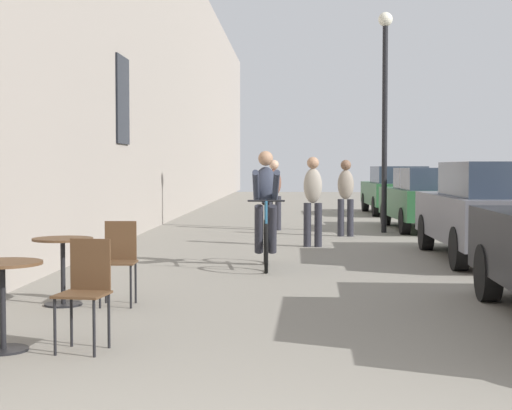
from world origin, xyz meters
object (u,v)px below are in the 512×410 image
cafe_chair_near_toward_street (86,286)px  parked_car_second (495,210)px  cyclist_on_bicycle (266,212)px  pedestrian_near (313,196)px  pedestrian_far (274,191)px  parked_car_third (429,198)px  cafe_chair_mid_toward_street (119,256)px  cafe_table_mid (63,257)px  pedestrian_mid (346,193)px  parked_car_fourth (396,189)px  street_lamp (385,93)px  cafe_table_near (2,286)px

cafe_chair_near_toward_street → parked_car_second: (4.85, 6.46, 0.29)m
cyclist_on_bicycle → pedestrian_near: 3.11m
pedestrian_far → parked_car_third: size_ratio=0.39×
cafe_chair_mid_toward_street → pedestrian_near: size_ratio=0.54×
cafe_table_mid → parked_car_third: (5.61, 10.51, 0.23)m
pedestrian_mid → parked_car_fourth: 8.41m
cafe_chair_near_toward_street → street_lamp: size_ratio=0.18×
cafe_chair_near_toward_street → cafe_chair_mid_toward_street: bearing=95.1°
pedestrian_near → parked_car_third: bearing=55.6°
cafe_table_near → parked_car_second: (5.51, 6.54, 0.28)m
cafe_chair_mid_toward_street → parked_car_fourth: size_ratio=0.21×
pedestrian_mid → cafe_chair_near_toward_street: bearing=-104.5°
pedestrian_mid → street_lamp: 2.59m
cyclist_on_bicycle → pedestrian_near: bearing=75.7°
pedestrian_mid → cafe_chair_mid_toward_street: bearing=-109.0°
cyclist_on_bicycle → street_lamp: bearing=68.9°
parked_car_second → parked_car_third: parked_car_second is taller
street_lamp → pedestrian_near: bearing=-116.9°
pedestrian_near → parked_car_second: bearing=-35.8°
pedestrian_far → cyclist_on_bicycle: bearing=-89.7°
parked_car_second → parked_car_third: 6.11m
parked_car_fourth → cafe_table_mid: bearing=-108.6°
cafe_chair_near_toward_street → street_lamp: street_lamp is taller
pedestrian_near → cafe_chair_near_toward_street: bearing=-103.5°
cafe_chair_mid_toward_street → cafe_table_near: bearing=-101.9°
street_lamp → cyclist_on_bicycle: bearing=-111.1°
pedestrian_mid → parked_car_third: bearing=41.3°
cafe_chair_mid_toward_street → parked_car_second: size_ratio=0.20×
parked_car_third → cafe_chair_mid_toward_street: bearing=-115.7°
cafe_chair_near_toward_street → cafe_table_near: bearing=-173.4°
cafe_chair_mid_toward_street → parked_car_fourth: bearing=73.2°
cafe_chair_mid_toward_street → cyclist_on_bicycle: bearing=66.4°
pedestrian_far → parked_car_second: (3.62, -5.92, -0.12)m
cafe_chair_mid_toward_street → parked_car_fourth: parked_car_fourth is taller
parked_car_fourth → pedestrian_mid: bearing=-104.4°
cyclist_on_bicycle → pedestrian_near: cyclist_on_bicycle is taller
street_lamp → parked_car_third: bearing=34.6°
cafe_table_near → pedestrian_mid: 11.39m
cafe_table_near → street_lamp: street_lamp is taller
cafe_chair_near_toward_street → cafe_chair_mid_toward_street: (-0.19, 2.14, 0.00)m
parked_car_second → pedestrian_mid: bearing=115.6°
cafe_chair_mid_toward_street → pedestrian_mid: (2.98, 8.64, 0.39)m
cyclist_on_bicycle → parked_car_second: (3.58, 0.98, -0.01)m
cafe_table_mid → pedestrian_mid: 9.43m
cafe_chair_near_toward_street → cafe_table_mid: 2.20m
pedestrian_mid → street_lamp: street_lamp is taller
pedestrian_mid → parked_car_second: 4.78m
pedestrian_near → pedestrian_far: bearing=101.7°
cafe_chair_near_toward_street → cafe_table_mid: bearing=110.7°
pedestrian_near → parked_car_second: pedestrian_near is taller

